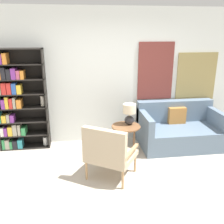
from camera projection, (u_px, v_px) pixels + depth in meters
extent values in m
plane|color=#B2A899|center=(122.00, 196.00, 3.56)|extent=(14.00, 14.00, 0.00)
cube|color=silver|center=(106.00, 77.00, 5.05)|extent=(6.40, 0.06, 2.70)
cube|color=brown|center=(156.00, 71.00, 5.11)|extent=(0.74, 0.02, 1.17)
cube|color=olive|center=(196.00, 76.00, 5.27)|extent=(0.86, 0.02, 0.99)
cube|color=black|center=(46.00, 100.00, 4.84)|extent=(0.02, 0.30, 1.95)
cube|color=black|center=(16.00, 49.00, 4.48)|extent=(0.94, 0.30, 0.02)
cube|color=black|center=(27.00, 146.00, 5.08)|extent=(0.94, 0.30, 0.02)
cube|color=black|center=(23.00, 98.00, 4.92)|extent=(0.94, 0.01, 1.95)
cube|color=black|center=(26.00, 134.00, 4.99)|extent=(0.94, 0.30, 0.02)
cube|color=#338C4C|center=(5.00, 142.00, 4.98)|extent=(0.05, 0.25, 0.20)
cube|color=gray|center=(8.00, 143.00, 4.97)|extent=(0.08, 0.21, 0.19)
cube|color=#338C4C|center=(12.00, 144.00, 4.97)|extent=(0.05, 0.18, 0.15)
cube|color=black|center=(16.00, 143.00, 4.99)|extent=(0.09, 0.21, 0.16)
cube|color=teal|center=(21.00, 143.00, 5.00)|extent=(0.09, 0.20, 0.18)
cylinder|color=white|center=(46.00, 141.00, 5.10)|extent=(0.10, 0.10, 0.17)
cube|color=black|center=(24.00, 121.00, 4.91)|extent=(0.94, 0.30, 0.02)
cube|color=silver|center=(3.00, 130.00, 4.90)|extent=(0.06, 0.25, 0.17)
cube|color=#7A338C|center=(6.00, 131.00, 4.87)|extent=(0.06, 0.18, 0.17)
cube|color=gold|center=(11.00, 130.00, 4.88)|extent=(0.09, 0.17, 0.18)
cube|color=gray|center=(16.00, 129.00, 4.90)|extent=(0.08, 0.22, 0.22)
cube|color=gray|center=(20.00, 129.00, 4.90)|extent=(0.05, 0.19, 0.22)
cube|color=#338C4C|center=(24.00, 130.00, 4.95)|extent=(0.08, 0.25, 0.16)
cube|color=black|center=(23.00, 107.00, 4.82)|extent=(0.94, 0.30, 0.02)
cube|color=teal|center=(0.00, 117.00, 4.77)|extent=(0.04, 0.17, 0.21)
cube|color=gold|center=(5.00, 118.00, 4.80)|extent=(0.08, 0.20, 0.14)
cube|color=gray|center=(9.00, 117.00, 4.82)|extent=(0.05, 0.23, 0.16)
cube|color=#7A338C|center=(13.00, 118.00, 4.81)|extent=(0.07, 0.17, 0.14)
cube|color=black|center=(21.00, 93.00, 4.74)|extent=(0.94, 0.30, 0.02)
cylinder|color=#194723|center=(0.00, 102.00, 4.74)|extent=(0.06, 0.06, 0.22)
cube|color=#7A338C|center=(4.00, 104.00, 4.70)|extent=(0.07, 0.17, 0.18)
cube|color=gold|center=(7.00, 102.00, 4.70)|extent=(0.06, 0.17, 0.22)
cube|color=red|center=(12.00, 102.00, 4.75)|extent=(0.06, 0.24, 0.20)
cube|color=gray|center=(15.00, 102.00, 4.75)|extent=(0.05, 0.24, 0.21)
cube|color=orange|center=(20.00, 103.00, 4.75)|extent=(0.09, 0.20, 0.17)
cylinder|color=beige|center=(43.00, 101.00, 4.84)|extent=(0.08, 0.08, 0.20)
cube|color=black|center=(19.00, 79.00, 4.65)|extent=(0.94, 0.30, 0.02)
cube|color=gray|center=(0.00, 89.00, 4.64)|extent=(0.06, 0.24, 0.18)
cube|color=red|center=(4.00, 88.00, 4.62)|extent=(0.09, 0.17, 0.21)
cube|color=red|center=(10.00, 88.00, 4.63)|extent=(0.08, 0.18, 0.21)
cube|color=#2D56A8|center=(15.00, 88.00, 4.65)|extent=(0.08, 0.18, 0.21)
cube|color=gold|center=(19.00, 89.00, 4.66)|extent=(0.08, 0.17, 0.17)
cube|color=black|center=(17.00, 64.00, 4.57)|extent=(0.94, 0.30, 0.02)
cube|color=orange|center=(0.00, 75.00, 4.53)|extent=(0.06, 0.17, 0.17)
cube|color=black|center=(4.00, 73.00, 4.53)|extent=(0.08, 0.17, 0.22)
cube|color=black|center=(9.00, 74.00, 4.58)|extent=(0.08, 0.23, 0.19)
cube|color=#7A338C|center=(14.00, 73.00, 4.59)|extent=(0.08, 0.23, 0.20)
cube|color=#B24C6B|center=(19.00, 74.00, 4.60)|extent=(0.06, 0.23, 0.16)
cube|color=orange|center=(23.00, 75.00, 4.60)|extent=(0.06, 0.19, 0.16)
cube|color=#7A338C|center=(1.00, 59.00, 4.47)|extent=(0.06, 0.22, 0.18)
cube|color=orange|center=(6.00, 58.00, 4.49)|extent=(0.07, 0.25, 0.20)
cylinder|color=tan|center=(135.00, 163.00, 4.14)|extent=(0.04, 0.04, 0.31)
cylinder|color=tan|center=(102.00, 156.00, 4.38)|extent=(0.04, 0.04, 0.31)
cylinder|color=tan|center=(123.00, 180.00, 3.67)|extent=(0.04, 0.04, 0.31)
cylinder|color=tan|center=(86.00, 170.00, 3.92)|extent=(0.04, 0.04, 0.31)
cube|color=tan|center=(111.00, 156.00, 3.97)|extent=(0.92, 0.90, 0.08)
cube|color=tan|center=(104.00, 146.00, 3.65)|extent=(0.64, 0.46, 0.50)
cube|color=tan|center=(131.00, 152.00, 3.79)|extent=(0.34, 0.50, 0.04)
cube|color=tan|center=(93.00, 144.00, 4.05)|extent=(0.34, 0.50, 0.04)
cube|color=slate|center=(180.00, 136.00, 5.07)|extent=(1.61, 0.95, 0.40)
cube|color=slate|center=(174.00, 111.00, 5.29)|extent=(1.61, 0.20, 0.45)
cube|color=slate|center=(145.00, 121.00, 4.86)|extent=(0.12, 0.95, 0.32)
cube|color=slate|center=(216.00, 118.00, 5.06)|extent=(0.12, 0.95, 0.32)
cube|color=#B27538|center=(177.00, 115.00, 5.17)|extent=(0.36, 0.12, 0.34)
cylinder|color=brown|center=(126.00, 126.00, 4.69)|extent=(0.55, 0.55, 0.02)
cylinder|color=brown|center=(124.00, 136.00, 4.92)|extent=(0.03, 0.03, 0.52)
cylinder|color=brown|center=(119.00, 142.00, 4.67)|extent=(0.03, 0.03, 0.52)
cylinder|color=brown|center=(134.00, 141.00, 4.71)|extent=(0.03, 0.03, 0.52)
ellipsoid|color=#2D2D33|center=(129.00, 120.00, 4.74)|extent=(0.18, 0.18, 0.17)
cylinder|color=tan|center=(129.00, 114.00, 4.70)|extent=(0.02, 0.02, 0.06)
cylinder|color=beige|center=(129.00, 109.00, 4.66)|extent=(0.24, 0.24, 0.17)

